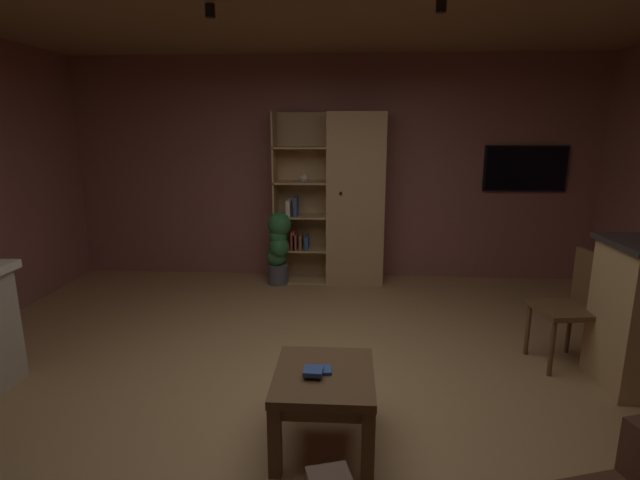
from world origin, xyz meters
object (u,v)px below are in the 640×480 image
Objects in this scene: bookshelf_cabinet at (348,201)px; wall_mounted_tv at (525,169)px; table_book_1 at (313,371)px; coffee_table at (324,387)px; dining_chair at (575,301)px; potted_floor_plant at (278,246)px; table_book_0 at (320,370)px.

bookshelf_cabinet is 2.10× the size of wall_mounted_tv.
table_book_1 is at bearing -123.67° from wall_mounted_tv.
coffee_table is 0.15m from table_book_1.
dining_chair is (1.91, 1.13, 0.16)m from coffee_table.
coffee_table is 6.11× the size of table_book_1.
potted_floor_plant is 3.10m from wall_mounted_tv.
potted_floor_plant is at bearing -168.46° from bookshelf_cabinet.
potted_floor_plant is 0.92× the size of wall_mounted_tv.
table_book_0 is at bearing 58.14° from table_book_1.
coffee_table is 5.36× the size of table_book_0.
dining_chair is at bearing 30.09° from table_book_0.
table_book_0 reaches higher than coffee_table.
table_book_1 is (-0.17, -3.23, -0.50)m from bookshelf_cabinet.
bookshelf_cabinet is 3.21m from table_book_0.
bookshelf_cabinet is at bearing -174.31° from wall_mounted_tv.
table_book_0 is at bearing 159.93° from coffee_table.
potted_floor_plant reaches higher than table_book_1.
wall_mounted_tv is at bearing 5.69° from bookshelf_cabinet.
table_book_0 is at bearing -149.91° from dining_chair.
table_book_0 is 0.13× the size of wall_mounted_tv.
dining_chair is at bearing 30.94° from table_book_1.
bookshelf_cabinet is at bearing 86.92° from table_book_1.
dining_chair is at bearing -98.03° from wall_mounted_tv.
dining_chair is at bearing -48.67° from bookshelf_cabinet.
bookshelf_cabinet reaches higher than table_book_0.
bookshelf_cabinet reaches higher than table_book_1.
table_book_1 is at bearing -149.06° from dining_chair.
potted_floor_plant is (-2.62, 1.88, -0.05)m from dining_chair.
table_book_1 reaches higher than coffee_table.
coffee_table is 2.23m from dining_chair.
table_book_1 is (-0.06, -0.05, 0.13)m from coffee_table.
bookshelf_cabinet is 16.55× the size of table_book_0.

